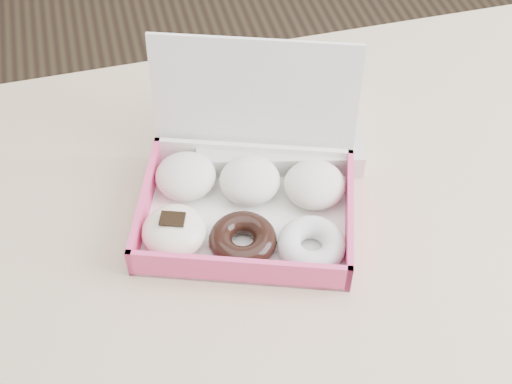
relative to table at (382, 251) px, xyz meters
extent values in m
cube|color=#D1B489|center=(0.00, 0.00, 0.06)|extent=(1.20, 0.80, 0.04)
cylinder|color=#D1B489|center=(-0.55, 0.35, -0.32)|extent=(0.05, 0.05, 0.71)
cube|color=white|center=(-0.19, 0.04, 0.08)|extent=(0.32, 0.28, 0.01)
cube|color=#F14481|center=(-0.22, -0.05, 0.10)|extent=(0.26, 0.10, 0.05)
cube|color=white|center=(-0.15, 0.13, 0.10)|extent=(0.26, 0.10, 0.05)
cube|color=#F14481|center=(-0.31, 0.08, 0.10)|extent=(0.07, 0.19, 0.05)
cube|color=#F14481|center=(-0.06, -0.01, 0.10)|extent=(0.07, 0.19, 0.05)
cube|color=white|center=(-0.15, 0.15, 0.18)|extent=(0.26, 0.11, 0.20)
ellipsoid|color=silver|center=(-0.25, 0.11, 0.11)|extent=(0.10, 0.10, 0.05)
ellipsoid|color=silver|center=(-0.17, 0.08, 0.11)|extent=(0.10, 0.10, 0.05)
ellipsoid|color=silver|center=(-0.09, 0.05, 0.11)|extent=(0.10, 0.10, 0.05)
ellipsoid|color=#FDEBCC|center=(-0.28, 0.02, 0.11)|extent=(0.10, 0.10, 0.05)
cube|color=black|center=(-0.28, 0.02, 0.13)|extent=(0.04, 0.03, 0.00)
torus|color=black|center=(-0.20, -0.01, 0.10)|extent=(0.11, 0.11, 0.03)
torus|color=white|center=(-0.12, -0.04, 0.10)|extent=(0.11, 0.11, 0.03)
cube|color=silver|center=(-0.10, 0.19, 0.10)|extent=(0.26, 0.23, 0.04)
camera|label=1|loc=(-0.32, -0.54, 0.80)|focal=50.00mm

